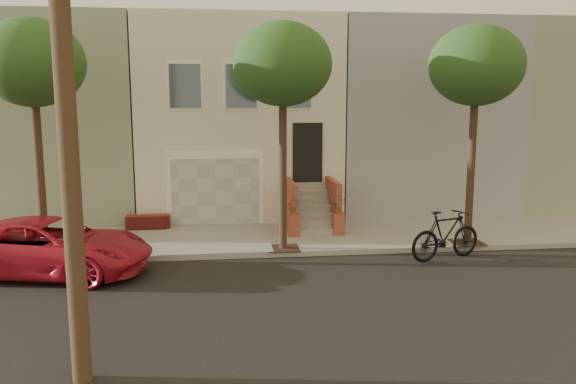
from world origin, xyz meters
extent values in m
plane|color=black|center=(0.00, 0.00, 0.00)|extent=(90.00, 90.00, 0.00)
cube|color=gray|center=(0.00, 5.35, 0.07)|extent=(40.00, 3.70, 0.15)
cube|color=beige|center=(0.00, 11.20, 3.65)|extent=(7.00, 8.00, 7.00)
cube|color=gray|center=(-6.80, 11.20, 3.65)|extent=(6.50, 8.00, 7.00)
cube|color=gray|center=(6.80, 11.20, 3.65)|extent=(6.50, 8.00, 7.00)
cube|color=gray|center=(13.30, 11.20, 3.65)|extent=(6.50, 8.00, 7.00)
cube|color=white|center=(-0.90, 7.22, 1.40)|extent=(3.20, 0.12, 2.50)
cube|color=beige|center=(-0.90, 7.16, 1.30)|extent=(2.90, 0.06, 2.20)
cube|color=gray|center=(-0.90, 5.35, 0.16)|extent=(3.20, 3.70, 0.02)
cube|color=maroon|center=(-3.10, 6.90, 0.37)|extent=(1.40, 0.45, 0.44)
cube|color=black|center=(2.20, 7.17, 2.55)|extent=(1.00, 0.06, 2.00)
cube|color=#3F4751|center=(-1.80, 7.17, 4.75)|extent=(1.00, 0.06, 1.40)
cube|color=white|center=(-1.80, 7.19, 4.75)|extent=(1.15, 0.05, 1.55)
cube|color=#3F4751|center=(0.00, 7.17, 4.75)|extent=(1.00, 0.06, 1.40)
cube|color=white|center=(0.00, 7.19, 4.75)|extent=(1.15, 0.05, 1.55)
cube|color=#3F4751|center=(1.80, 7.17, 4.75)|extent=(1.00, 0.06, 1.40)
cube|color=white|center=(1.80, 7.19, 4.75)|extent=(1.15, 0.05, 1.55)
cube|color=gray|center=(2.20, 5.38, 0.25)|extent=(1.20, 0.28, 0.20)
cube|color=gray|center=(2.20, 5.66, 0.45)|extent=(1.20, 0.28, 0.20)
cube|color=gray|center=(2.20, 5.94, 0.65)|extent=(1.20, 0.28, 0.20)
cube|color=gray|center=(2.20, 6.22, 0.85)|extent=(1.20, 0.28, 0.20)
cube|color=gray|center=(2.20, 6.50, 1.05)|extent=(1.20, 0.28, 0.20)
cube|color=gray|center=(2.20, 6.78, 1.25)|extent=(1.20, 0.28, 0.20)
cube|color=gray|center=(2.20, 7.06, 1.45)|extent=(1.20, 0.28, 0.20)
cube|color=brown|center=(1.50, 6.22, 0.95)|extent=(0.18, 1.96, 1.60)
cube|color=brown|center=(2.90, 6.22, 0.95)|extent=(0.18, 1.96, 1.60)
cube|color=brown|center=(1.50, 5.34, 0.50)|extent=(0.35, 0.35, 0.70)
imported|color=#254C1B|center=(1.50, 5.34, 1.07)|extent=(0.40, 0.35, 0.45)
cube|color=brown|center=(2.90, 5.34, 0.50)|extent=(0.35, 0.35, 0.70)
imported|color=#254C1B|center=(2.90, 5.34, 1.07)|extent=(0.41, 0.35, 0.45)
cube|color=#2D2116|center=(-5.50, 3.90, 0.15)|extent=(0.90, 0.90, 0.02)
cylinder|color=#322116|center=(-5.50, 3.90, 2.25)|extent=(0.22, 0.22, 4.20)
ellipsoid|color=#254C1B|center=(-5.50, 3.90, 5.30)|extent=(2.70, 2.57, 2.29)
cube|color=#2D2116|center=(1.00, 3.90, 0.15)|extent=(0.90, 0.90, 0.02)
cylinder|color=#322116|center=(1.00, 3.90, 2.25)|extent=(0.22, 0.22, 4.20)
ellipsoid|color=#254C1B|center=(1.00, 3.90, 5.30)|extent=(2.70, 2.57, 2.29)
cube|color=#2D2116|center=(6.50, 3.90, 0.15)|extent=(0.90, 0.90, 0.02)
cylinder|color=#322116|center=(6.50, 3.90, 2.25)|extent=(0.22, 0.22, 4.20)
ellipsoid|color=#254C1B|center=(6.50, 3.90, 5.30)|extent=(2.70, 2.57, 2.29)
cylinder|color=#3E291D|center=(-3.00, -3.20, 5.00)|extent=(0.30, 0.30, 10.00)
imported|color=red|center=(-5.06, 2.67, 0.71)|extent=(5.51, 3.40, 1.42)
imported|color=black|center=(5.36, 2.77, 0.69)|extent=(2.38, 1.37, 1.38)
camera|label=1|loc=(-0.80, -12.23, 4.50)|focal=36.60mm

